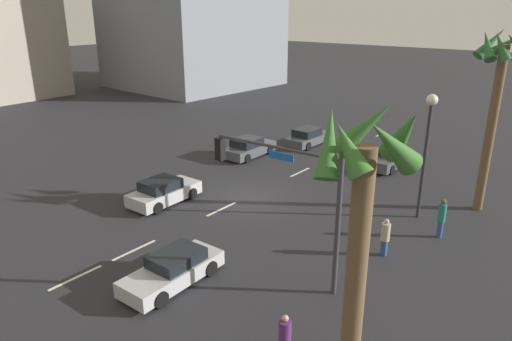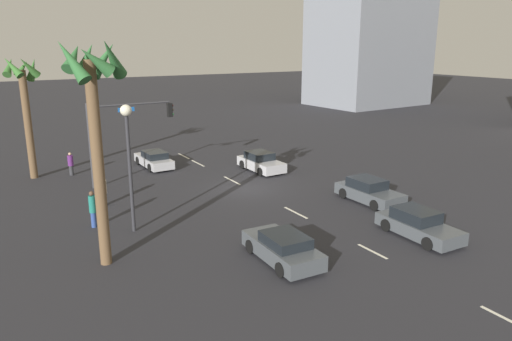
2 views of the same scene
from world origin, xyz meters
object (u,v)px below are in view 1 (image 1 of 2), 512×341
Objects in this scene: car_1 at (164,192)px; palm_tree_0 at (498,80)px; traffic_signal at (289,187)px; palm_tree_1 at (361,214)px; car_3 at (308,137)px; car_0 at (173,269)px; car_2 at (389,158)px; pedestrian_2 at (442,217)px; building_1 at (193,13)px; car_4 at (249,148)px; pedestrian_1 at (285,338)px; streetlamp at (428,134)px; pedestrian_0 at (385,236)px.

car_1 is 0.44× the size of palm_tree_0.
palm_tree_1 is at bearing 48.14° from traffic_signal.
car_3 is at bearing -145.13° from palm_tree_1.
car_2 is (-18.79, 0.72, 0.02)m from car_0.
pedestrian_2 is at bearing 54.86° from car_3.
car_2 is 0.73× the size of traffic_signal.
building_1 is at bearing -136.72° from car_1.
pedestrian_1 is (15.44, 14.18, 0.22)m from car_4.
car_1 is 14.19m from streetlamp.
car_3 is 0.23× the size of building_1.
building_1 reaches higher than car_1.
palm_tree_0 is (-4.66, 0.48, 5.86)m from pedestrian_2.
car_4 reaches higher than car_0.
car_1 is at bearing -68.05° from pedestrian_2.
car_4 is at bearing -65.19° from car_2.
palm_tree_0 is at bearing 71.03° from car_3.
car_0 is at bearing -97.76° from pedestrian_1.
palm_tree_0 is at bearing -176.66° from palm_tree_1.
streetlamp is 4.11m from pedestrian_2.
car_3 is 2.24× the size of pedestrian_2.
car_1 is 2.39× the size of pedestrian_0.
car_0 is at bearing -44.01° from traffic_signal.
pedestrian_2 is (-10.47, 6.89, 0.44)m from car_0.
traffic_signal is 5.50m from pedestrian_0.
palm_tree_0 reaches higher than pedestrian_2.
pedestrian_1 is at bearing 2.61° from pedestrian_0.
car_0 is 0.46× the size of palm_tree_0.
traffic_signal is at bearing -131.86° from palm_tree_1.
streetlamp reaches higher than pedestrian_0.
palm_tree_1 is (11.86, 1.44, 4.84)m from pedestrian_2.
car_1 is 2.15× the size of pedestrian_2.
car_4 is 15.68m from pedestrian_0.
pedestrian_1 reaches higher than car_1.
car_2 is at bearing -143.47° from pedestrian_2.
car_0 is at bearing 47.10° from building_1.
car_2 is 1.01× the size of car_4.
pedestrian_1 is (20.71, 12.43, 0.24)m from car_3.
streetlamp is 4.45m from palm_tree_0.
traffic_signal reaches higher than pedestrian_1.
palm_tree_1 reaches higher than car_1.
pedestrian_0 is 0.18× the size of palm_tree_0.
palm_tree_0 is at bearing 91.81° from car_4.
streetlamp reaches higher than pedestrian_1.
palm_tree_1 is (4.65, 5.19, 2.02)m from traffic_signal.
streetlamp is at bearing 56.29° from car_3.
pedestrian_1 is at bearing 30.97° from car_3.
car_0 is 0.51× the size of palm_tree_1.
car_4 is 2.57× the size of pedestrian_1.
car_4 is at bearing -105.37° from pedestrian_2.
building_1 is at bearing -120.78° from pedestrian_2.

